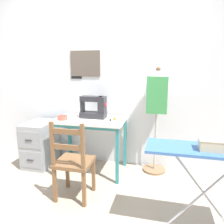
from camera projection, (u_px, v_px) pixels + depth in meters
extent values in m
plane|color=tan|center=(84.00, 181.00, 2.88)|extent=(14.00, 14.00, 0.00)
cube|color=silver|center=(98.00, 80.00, 3.27)|extent=(10.00, 0.05, 2.55)
cube|color=brown|center=(85.00, 64.00, 3.23)|extent=(0.46, 0.02, 0.37)
cube|color=black|center=(76.00, 69.00, 3.29)|extent=(0.17, 0.01, 0.27)
cube|color=silver|center=(90.00, 120.00, 3.02)|extent=(0.97, 0.62, 0.02)
cube|color=teal|center=(83.00, 127.00, 2.77)|extent=(0.89, 0.03, 0.04)
cube|color=teal|center=(53.00, 150.00, 2.95)|extent=(0.04, 0.04, 0.74)
cube|color=teal|center=(117.00, 156.00, 2.74)|extent=(0.04, 0.04, 0.74)
cube|color=teal|center=(70.00, 138.00, 3.46)|extent=(0.04, 0.04, 0.74)
cube|color=teal|center=(125.00, 142.00, 3.26)|extent=(0.04, 0.04, 0.74)
cube|color=#28282D|center=(93.00, 115.00, 3.08)|extent=(0.35, 0.19, 0.08)
cube|color=#28282D|center=(102.00, 105.00, 3.02)|extent=(0.09, 0.16, 0.23)
cube|color=#28282D|center=(92.00, 99.00, 3.04)|extent=(0.31, 0.14, 0.07)
cube|color=#28282D|center=(83.00, 106.00, 3.09)|extent=(0.04, 0.10, 0.16)
cylinder|color=#B22D2D|center=(106.00, 105.00, 3.01)|extent=(0.02, 0.06, 0.06)
cylinder|color=#99999E|center=(102.00, 96.00, 2.99)|extent=(0.01, 0.01, 0.02)
cylinder|color=#B25647|center=(63.00, 118.00, 2.97)|extent=(0.14, 0.14, 0.06)
cylinder|color=brown|center=(62.00, 116.00, 2.96)|extent=(0.11, 0.11, 0.01)
cube|color=silver|center=(114.00, 125.00, 2.70)|extent=(0.08, 0.08, 0.00)
cube|color=silver|center=(112.00, 125.00, 2.69)|extent=(0.06, 0.10, 0.00)
torus|color=#2870B7|center=(111.00, 124.00, 2.76)|extent=(0.03, 0.03, 0.01)
torus|color=#2870B7|center=(111.00, 124.00, 2.76)|extent=(0.03, 0.03, 0.01)
cylinder|color=silver|center=(109.00, 117.00, 3.07)|extent=(0.04, 0.04, 0.04)
cylinder|color=beige|center=(109.00, 115.00, 3.07)|extent=(0.04, 0.04, 0.00)
cylinder|color=beige|center=(109.00, 118.00, 3.08)|extent=(0.04, 0.04, 0.00)
cylinder|color=black|center=(110.00, 120.00, 2.89)|extent=(0.03, 0.03, 0.03)
cylinder|color=beige|center=(110.00, 119.00, 2.89)|extent=(0.03, 0.03, 0.00)
cylinder|color=beige|center=(110.00, 121.00, 2.90)|extent=(0.03, 0.03, 0.00)
cylinder|color=orange|center=(115.00, 119.00, 2.93)|extent=(0.03, 0.03, 0.04)
cylinder|color=beige|center=(115.00, 117.00, 2.92)|extent=(0.04, 0.04, 0.00)
cylinder|color=beige|center=(115.00, 120.00, 2.93)|extent=(0.04, 0.04, 0.00)
cube|color=brown|center=(74.00, 162.00, 2.46)|extent=(0.40, 0.38, 0.04)
cube|color=brown|center=(67.00, 172.00, 2.70)|extent=(0.04, 0.04, 0.40)
cube|color=brown|center=(94.00, 175.00, 2.62)|extent=(0.04, 0.04, 0.40)
cube|color=brown|center=(55.00, 185.00, 2.39)|extent=(0.04, 0.04, 0.40)
cube|color=brown|center=(84.00, 189.00, 2.31)|extent=(0.04, 0.04, 0.40)
cube|color=brown|center=(52.00, 144.00, 2.29)|extent=(0.04, 0.04, 0.48)
cube|color=brown|center=(83.00, 146.00, 2.22)|extent=(0.04, 0.04, 0.48)
cube|color=brown|center=(67.00, 132.00, 2.22)|extent=(0.34, 0.02, 0.06)
cube|color=brown|center=(67.00, 147.00, 2.26)|extent=(0.34, 0.02, 0.06)
cube|color=#93999E|center=(40.00, 144.00, 3.30)|extent=(0.38, 0.53, 0.67)
cube|color=gray|center=(29.00, 140.00, 3.02)|extent=(0.35, 0.01, 0.24)
cube|color=#333338|center=(28.00, 140.00, 3.01)|extent=(0.10, 0.01, 0.02)
cube|color=gray|center=(30.00, 160.00, 3.08)|extent=(0.35, 0.01, 0.24)
cube|color=#333338|center=(30.00, 160.00, 3.07)|extent=(0.10, 0.01, 0.02)
cylinder|color=#846647|center=(154.00, 169.00, 3.17)|extent=(0.32, 0.32, 0.03)
cylinder|color=#ADA89E|center=(155.00, 139.00, 3.07)|extent=(0.03, 0.03, 0.91)
ellipsoid|color=beige|center=(157.00, 92.00, 2.93)|extent=(0.32, 0.23, 0.58)
sphere|color=brown|center=(158.00, 69.00, 2.87)|extent=(0.06, 0.06, 0.06)
cube|color=#3D934C|center=(157.00, 96.00, 2.83)|extent=(0.27, 0.01, 0.49)
cube|color=#3D6BAD|center=(208.00, 150.00, 1.83)|extent=(1.02, 0.35, 0.02)
cylinder|color=#B7B7BC|center=(204.00, 193.00, 1.92)|extent=(0.63, 0.02, 0.79)
cylinder|color=#B7B7BC|center=(204.00, 193.00, 1.92)|extent=(0.63, 0.02, 0.79)
cube|color=beige|center=(213.00, 145.00, 1.79)|extent=(0.21, 0.14, 0.09)
cube|color=beige|center=(214.00, 140.00, 1.78)|extent=(0.22, 0.14, 0.01)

